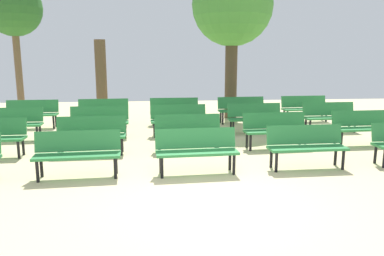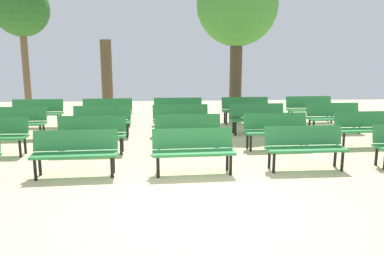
{
  "view_description": "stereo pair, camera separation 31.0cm",
  "coord_description": "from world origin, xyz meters",
  "px_view_note": "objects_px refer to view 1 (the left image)",
  "views": [
    {
      "loc": [
        -0.82,
        -5.69,
        2.32
      ],
      "look_at": [
        0.0,
        3.36,
        0.55
      ],
      "focal_mm": 35.76,
      "sensor_mm": 36.0,
      "label": 1
    },
    {
      "loc": [
        -0.51,
        -5.71,
        2.32
      ],
      "look_at": [
        0.0,
        3.36,
        0.55
      ],
      "focal_mm": 35.76,
      "sensor_mm": 36.0,
      "label": 2
    }
  ],
  "objects_px": {
    "bench_r0_c3": "(306,144)",
    "bench_r3_c4": "(305,107)",
    "tree_0": "(101,78)",
    "bench_r1_c4": "(363,125)",
    "bench_r1_c1": "(91,133)",
    "tree_1": "(232,7)",
    "bench_r3_c0": "(32,112)",
    "bench_r1_c3": "(275,128)",
    "bench_r0_c1": "(78,151)",
    "bench_r3_c2": "(174,109)",
    "bench_r3_c1": "(103,111)",
    "bench_r2_c1": "(100,120)",
    "bench_r2_c0": "(12,122)",
    "tree_2": "(13,9)",
    "bench_r2_c2": "(179,118)",
    "bench_r0_c2": "(196,148)",
    "bench_r2_c4": "(330,115)",
    "bench_r3_c3": "(242,108)",
    "bench_r2_c3": "(255,116)",
    "bench_r1_c2": "(188,130)"
  },
  "relations": [
    {
      "from": "bench_r0_c1",
      "to": "bench_r1_c2",
      "type": "height_order",
      "value": "same"
    },
    {
      "from": "bench_r0_c1",
      "to": "bench_r1_c1",
      "type": "bearing_deg",
      "value": 87.58
    },
    {
      "from": "bench_r3_c0",
      "to": "bench_r1_c3",
      "type": "bearing_deg",
      "value": -26.87
    },
    {
      "from": "bench_r2_c4",
      "to": "bench_r3_c4",
      "type": "xyz_separation_m",
      "value": [
        -0.07,
        1.82,
        0.0
      ]
    },
    {
      "from": "bench_r2_c4",
      "to": "tree_1",
      "type": "height_order",
      "value": "tree_1"
    },
    {
      "from": "tree_0",
      "to": "bench_r1_c4",
      "type": "bearing_deg",
      "value": -37.51
    },
    {
      "from": "bench_r1_c1",
      "to": "bench_r3_c3",
      "type": "xyz_separation_m",
      "value": [
        4.4,
        3.71,
        0.0
      ]
    },
    {
      "from": "bench_r1_c1",
      "to": "tree_1",
      "type": "height_order",
      "value": "tree_1"
    },
    {
      "from": "tree_1",
      "to": "tree_0",
      "type": "bearing_deg",
      "value": 166.5
    },
    {
      "from": "bench_r0_c3",
      "to": "bench_r3_c4",
      "type": "relative_size",
      "value": 1.0
    },
    {
      "from": "tree_1",
      "to": "bench_r3_c1",
      "type": "bearing_deg",
      "value": -163.78
    },
    {
      "from": "bench_r2_c4",
      "to": "bench_r2_c2",
      "type": "bearing_deg",
      "value": -179.74
    },
    {
      "from": "bench_r2_c4",
      "to": "tree_0",
      "type": "height_order",
      "value": "tree_0"
    },
    {
      "from": "bench_r2_c0",
      "to": "bench_r3_c1",
      "type": "height_order",
      "value": "same"
    },
    {
      "from": "bench_r2_c2",
      "to": "bench_r1_c4",
      "type": "bearing_deg",
      "value": -22.52
    },
    {
      "from": "bench_r1_c4",
      "to": "bench_r2_c4",
      "type": "distance_m",
      "value": 1.72
    },
    {
      "from": "bench_r1_c4",
      "to": "bench_r3_c1",
      "type": "xyz_separation_m",
      "value": [
        -7.02,
        3.24,
        0.0
      ]
    },
    {
      "from": "bench_r0_c3",
      "to": "bench_r2_c0",
      "type": "relative_size",
      "value": 1.0
    },
    {
      "from": "bench_r1_c3",
      "to": "bench_r3_c4",
      "type": "distance_m",
      "value": 4.24
    },
    {
      "from": "bench_r0_c1",
      "to": "bench_r0_c3",
      "type": "distance_m",
      "value": 4.55
    },
    {
      "from": "bench_r1_c1",
      "to": "bench_r3_c0",
      "type": "distance_m",
      "value": 4.21
    },
    {
      "from": "bench_r1_c1",
      "to": "bench_r2_c1",
      "type": "distance_m",
      "value": 1.79
    },
    {
      "from": "bench_r1_c3",
      "to": "bench_r2_c4",
      "type": "distance_m",
      "value": 2.89
    },
    {
      "from": "bench_r0_c1",
      "to": "bench_r3_c1",
      "type": "bearing_deg",
      "value": 88.94
    },
    {
      "from": "bench_r1_c1",
      "to": "bench_r2_c2",
      "type": "xyz_separation_m",
      "value": [
        2.16,
        1.89,
        0.0
      ]
    },
    {
      "from": "bench_r2_c0",
      "to": "tree_2",
      "type": "bearing_deg",
      "value": 103.06
    },
    {
      "from": "bench_r0_c1",
      "to": "bench_r2_c2",
      "type": "distance_m",
      "value": 4.19
    },
    {
      "from": "tree_0",
      "to": "tree_1",
      "type": "xyz_separation_m",
      "value": [
        4.79,
        -1.15,
        2.51
      ]
    },
    {
      "from": "bench_r1_c2",
      "to": "bench_r2_c3",
      "type": "bearing_deg",
      "value": 40.59
    },
    {
      "from": "bench_r3_c0",
      "to": "tree_0",
      "type": "bearing_deg",
      "value": 52.24
    },
    {
      "from": "bench_r1_c2",
      "to": "bench_r2_c4",
      "type": "xyz_separation_m",
      "value": [
        4.44,
        1.93,
        0.0
      ]
    },
    {
      "from": "bench_r0_c1",
      "to": "bench_r2_c1",
      "type": "bearing_deg",
      "value": 88.07
    },
    {
      "from": "bench_r1_c1",
      "to": "tree_0",
      "type": "xyz_separation_m",
      "value": [
        -0.57,
        5.98,
        0.92
      ]
    },
    {
      "from": "bench_r2_c4",
      "to": "bench_r3_c0",
      "type": "xyz_separation_m",
      "value": [
        -9.13,
        1.43,
        0.0
      ]
    },
    {
      "from": "bench_r0_c1",
      "to": "bench_r1_c1",
      "type": "relative_size",
      "value": 1.01
    },
    {
      "from": "tree_2",
      "to": "bench_r1_c1",
      "type": "bearing_deg",
      "value": -59.43
    },
    {
      "from": "bench_r3_c3",
      "to": "bench_r0_c1",
      "type": "bearing_deg",
      "value": -131.63
    },
    {
      "from": "bench_r3_c3",
      "to": "bench_r3_c4",
      "type": "bearing_deg",
      "value": 0.31
    },
    {
      "from": "bench_r1_c1",
      "to": "bench_r2_c2",
      "type": "height_order",
      "value": "same"
    },
    {
      "from": "bench_r0_c1",
      "to": "bench_r3_c1",
      "type": "xyz_separation_m",
      "value": [
        -0.23,
        5.26,
        0.0
      ]
    },
    {
      "from": "bench_r2_c1",
      "to": "bench_r3_c2",
      "type": "bearing_deg",
      "value": 36.78
    },
    {
      "from": "bench_r0_c1",
      "to": "bench_r0_c2",
      "type": "bearing_deg",
      "value": -2.74
    },
    {
      "from": "bench_r0_c1",
      "to": "bench_r2_c4",
      "type": "relative_size",
      "value": 1.01
    },
    {
      "from": "bench_r1_c1",
      "to": "tree_2",
      "type": "bearing_deg",
      "value": 119.02
    },
    {
      "from": "bench_r3_c1",
      "to": "tree_1",
      "type": "relative_size",
      "value": 0.3
    },
    {
      "from": "bench_r2_c3",
      "to": "bench_r3_c2",
      "type": "bearing_deg",
      "value": 143.27
    },
    {
      "from": "bench_r0_c1",
      "to": "bench_r3_c2",
      "type": "bearing_deg",
      "value": 65.22
    },
    {
      "from": "bench_r2_c1",
      "to": "bench_r2_c2",
      "type": "bearing_deg",
      "value": -0.89
    },
    {
      "from": "bench_r2_c4",
      "to": "bench_r3_c2",
      "type": "height_order",
      "value": "same"
    },
    {
      "from": "bench_r0_c2",
      "to": "tree_2",
      "type": "height_order",
      "value": "tree_2"
    }
  ]
}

